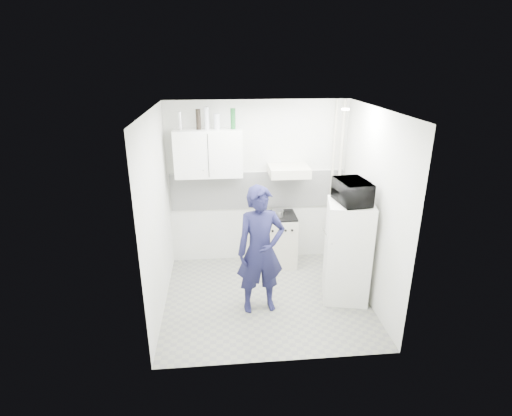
{
  "coord_description": "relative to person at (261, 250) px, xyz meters",
  "views": [
    {
      "loc": [
        -0.6,
        -4.77,
        3.18
      ],
      "look_at": [
        -0.12,
        0.3,
        1.25
      ],
      "focal_mm": 28.0,
      "sensor_mm": 36.0,
      "label": 1
    }
  ],
  "objects": [
    {
      "name": "bottle_a",
      "position": [
        -1.03,
        1.29,
        1.47
      ],
      "size": [
        0.06,
        0.06,
        0.26
      ],
      "primitive_type": "cylinder",
      "color": "silver",
      "rests_on": "upper_cabinet"
    },
    {
      "name": "floor",
      "position": [
        0.11,
        0.21,
        -0.86
      ],
      "size": [
        2.8,
        2.8,
        0.0
      ],
      "primitive_type": "plane",
      "color": "gray",
      "rests_on": "ground"
    },
    {
      "name": "range_hood",
      "position": [
        0.56,
        1.21,
        0.71
      ],
      "size": [
        0.6,
        0.5,
        0.14
      ],
      "primitive_type": "cube",
      "color": "beige",
      "rests_on": "wall_back"
    },
    {
      "name": "fridge",
      "position": [
        1.21,
        0.16,
        -0.15
      ],
      "size": [
        0.69,
        0.69,
        1.41
      ],
      "primitive_type": "cube",
      "rotation": [
        0.0,
        0.0,
        -0.2
      ],
      "color": "white",
      "rests_on": "floor"
    },
    {
      "name": "wall_left",
      "position": [
        -1.29,
        0.21,
        0.44
      ],
      "size": [
        0.0,
        2.6,
        2.6
      ],
      "primitive_type": "plane",
      "rotation": [
        1.57,
        0.0,
        1.57
      ],
      "color": "beige",
      "rests_on": "floor"
    },
    {
      "name": "ceiling_spot_fixture",
      "position": [
        1.11,
        0.41,
        1.71
      ],
      "size": [
        0.1,
        0.1,
        0.02
      ],
      "primitive_type": "cylinder",
      "color": "white",
      "rests_on": "ceiling"
    },
    {
      "name": "wall_back",
      "position": [
        0.11,
        1.46,
        0.44
      ],
      "size": [
        2.8,
        0.0,
        2.8
      ],
      "primitive_type": "plane",
      "rotation": [
        1.57,
        0.0,
        0.0
      ],
      "color": "beige",
      "rests_on": "floor"
    },
    {
      "name": "pipe_b",
      "position": [
        1.29,
        1.38,
        0.44
      ],
      "size": [
        0.04,
        0.04,
        2.6
      ],
      "primitive_type": "cylinder",
      "color": "beige",
      "rests_on": "floor"
    },
    {
      "name": "stove",
      "position": [
        0.44,
        1.21,
        -0.45
      ],
      "size": [
        0.52,
        0.52,
        0.82
      ],
      "primitive_type": "cube",
      "color": "beige",
      "rests_on": "floor"
    },
    {
      "name": "saucepan",
      "position": [
        0.39,
        1.16,
        0.05
      ],
      "size": [
        0.18,
        0.18,
        0.1
      ],
      "primitive_type": "cylinder",
      "color": "silver",
      "rests_on": "stove_top"
    },
    {
      "name": "wall_right",
      "position": [
        1.51,
        0.21,
        0.44
      ],
      "size": [
        0.0,
        2.6,
        2.6
      ],
      "primitive_type": "plane",
      "rotation": [
        1.57,
        0.0,
        -1.57
      ],
      "color": "beige",
      "rests_on": "floor"
    },
    {
      "name": "bottle_c",
      "position": [
        -0.77,
        1.29,
        1.49
      ],
      "size": [
        0.07,
        0.07,
        0.29
      ],
      "primitive_type": "cylinder",
      "color": "black",
      "rests_on": "upper_cabinet"
    },
    {
      "name": "backsplash",
      "position": [
        0.11,
        1.45,
        0.34
      ],
      "size": [
        2.74,
        0.03,
        0.6
      ],
      "primitive_type": "cube",
      "color": "white",
      "rests_on": "wall_back"
    },
    {
      "name": "upper_cabinet",
      "position": [
        -0.64,
        1.29,
        0.99
      ],
      "size": [
        1.0,
        0.35,
        0.7
      ],
      "primitive_type": "cube",
      "color": "white",
      "rests_on": "wall_back"
    },
    {
      "name": "pipe_a",
      "position": [
        1.41,
        1.38,
        0.44
      ],
      "size": [
        0.05,
        0.05,
        2.6
      ],
      "primitive_type": "cylinder",
      "color": "beige",
      "rests_on": "floor"
    },
    {
      "name": "stove_top",
      "position": [
        0.44,
        1.21,
        -0.02
      ],
      "size": [
        0.49,
        0.49,
        0.03
      ],
      "primitive_type": "cube",
      "color": "black",
      "rests_on": "stove"
    },
    {
      "name": "bottle_e",
      "position": [
        -0.27,
        1.29,
        1.49
      ],
      "size": [
        0.07,
        0.07,
        0.3
      ],
      "primitive_type": "cylinder",
      "color": "#144C1E",
      "rests_on": "upper_cabinet"
    },
    {
      "name": "bottle_d",
      "position": [
        -0.65,
        1.29,
        1.5
      ],
      "size": [
        0.07,
        0.07,
        0.32
      ],
      "primitive_type": "cylinder",
      "color": "#B2B7BC",
      "rests_on": "upper_cabinet"
    },
    {
      "name": "canister_a",
      "position": [
        -0.5,
        1.29,
        1.45
      ],
      "size": [
        0.09,
        0.09,
        0.22
      ],
      "primitive_type": "cylinder",
      "color": "#B2B7BC",
      "rests_on": "upper_cabinet"
    },
    {
      "name": "ceiling",
      "position": [
        0.11,
        0.21,
        1.74
      ],
      "size": [
        2.8,
        2.8,
        0.0
      ],
      "primitive_type": "plane",
      "color": "white",
      "rests_on": "wall_back"
    },
    {
      "name": "microwave",
      "position": [
        1.21,
        0.16,
        0.7
      ],
      "size": [
        0.59,
        0.43,
        0.3
      ],
      "primitive_type": "imported",
      "rotation": [
        0.0,
        0.0,
        1.7
      ],
      "color": "black",
      "rests_on": "fridge"
    },
    {
      "name": "person",
      "position": [
        0.0,
        0.0,
        0.0
      ],
      "size": [
        0.67,
        0.49,
        1.72
      ],
      "primitive_type": "imported",
      "rotation": [
        0.0,
        0.0,
        0.13
      ],
      "color": "#16173A",
      "rests_on": "floor"
    }
  ]
}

